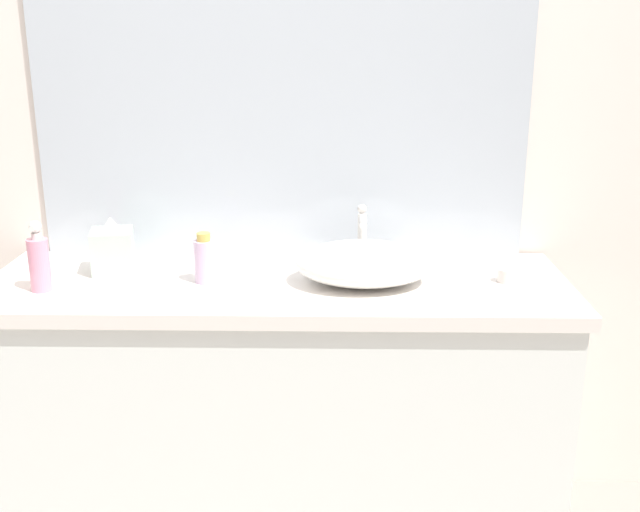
{
  "coord_description": "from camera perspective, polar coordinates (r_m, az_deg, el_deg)",
  "views": [
    {
      "loc": [
        0.2,
        -1.64,
        1.55
      ],
      "look_at": [
        0.16,
        0.39,
        0.93
      ],
      "focal_mm": 42.34,
      "sensor_mm": 36.0,
      "label": 1
    }
  ],
  "objects": [
    {
      "name": "bathroom_wall_rear",
      "position": [
        2.39,
        -3.8,
        10.99
      ],
      "size": [
        6.0,
        0.06,
        2.6
      ],
      "primitive_type": "cube",
      "color": "silver",
      "rests_on": "ground"
    },
    {
      "name": "vanity_counter",
      "position": [
        2.35,
        -3.09,
        -11.64
      ],
      "size": [
        1.68,
        0.56,
        0.85
      ],
      "color": "white",
      "rests_on": "ground"
    },
    {
      "name": "wall_mirror_panel",
      "position": [
        2.34,
        -3.01,
        14.6
      ],
      "size": [
        1.52,
        0.01,
        1.21
      ],
      "primitive_type": "cube",
      "color": "#B2BCC6",
      "rests_on": "vanity_counter"
    },
    {
      "name": "sink_basin",
      "position": [
        2.14,
        3.33,
        -0.54
      ],
      "size": [
        0.39,
        0.29,
        0.12
      ],
      "primitive_type": "ellipsoid",
      "color": "white",
      "rests_on": "vanity_counter"
    },
    {
      "name": "faucet",
      "position": [
        2.28,
        3.2,
        1.9
      ],
      "size": [
        0.03,
        0.12,
        0.18
      ],
      "color": "silver",
      "rests_on": "vanity_counter"
    },
    {
      "name": "soap_dispenser",
      "position": [
        2.2,
        -20.47,
        -0.38
      ],
      "size": [
        0.06,
        0.06,
        0.2
      ],
      "color": "pink",
      "rests_on": "vanity_counter"
    },
    {
      "name": "lotion_bottle",
      "position": [
        2.16,
        -8.72,
        -0.28
      ],
      "size": [
        0.06,
        0.06,
        0.15
      ],
      "color": "silver",
      "rests_on": "vanity_counter"
    },
    {
      "name": "tissue_box",
      "position": [
        2.31,
        -15.41,
        0.55
      ],
      "size": [
        0.14,
        0.14,
        0.17
      ],
      "color": "#B0CAB7",
      "rests_on": "vanity_counter"
    },
    {
      "name": "candle_jar",
      "position": [
        2.22,
        13.9,
        -1.43
      ],
      "size": [
        0.05,
        0.05,
        0.04
      ],
      "primitive_type": "cylinder",
      "color": "silver",
      "rests_on": "vanity_counter"
    }
  ]
}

